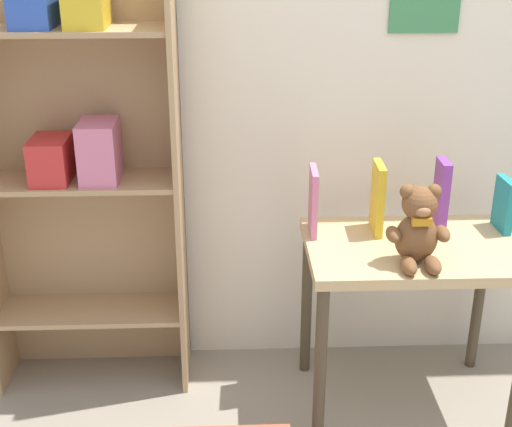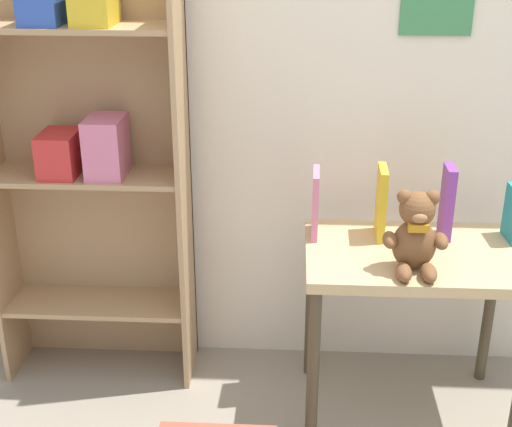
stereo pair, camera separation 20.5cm
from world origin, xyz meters
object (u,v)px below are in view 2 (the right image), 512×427
(teddy_bear, at_px, (416,234))
(book_standing_purple, at_px, (447,202))
(book_standing_pink, at_px, (315,203))
(bookshelf_side, at_px, (88,148))
(display_table, at_px, (414,276))
(book_standing_yellow, at_px, (381,203))

(teddy_bear, xyz_separation_m, book_standing_purple, (0.14, 0.25, 0.01))
(teddy_bear, xyz_separation_m, book_standing_pink, (-0.30, 0.24, -0.00))
(bookshelf_side, distance_m, book_standing_purple, 1.25)
(teddy_bear, height_order, book_standing_pink, teddy_bear)
(display_table, bearing_deg, book_standing_pink, 160.70)
(bookshelf_side, bearing_deg, display_table, -12.19)
(bookshelf_side, xyz_separation_m, book_standing_pink, (0.80, -0.13, -0.14))
(bookshelf_side, distance_m, book_standing_yellow, 1.04)
(display_table, xyz_separation_m, book_standing_pink, (-0.33, 0.12, 0.21))
(book_standing_pink, bearing_deg, book_standing_purple, 2.46)
(teddy_bear, bearing_deg, book_standing_yellow, 108.13)
(display_table, distance_m, teddy_bear, 0.25)
(teddy_bear, distance_m, book_standing_yellow, 0.25)
(book_standing_purple, bearing_deg, bookshelf_side, 175.38)
(book_standing_yellow, bearing_deg, display_table, -44.26)
(bookshelf_side, relative_size, book_standing_pink, 7.00)
(display_table, bearing_deg, book_standing_purple, 47.48)
(display_table, height_order, book_standing_purple, book_standing_purple)
(display_table, xyz_separation_m, teddy_bear, (-0.03, -0.13, 0.21))
(teddy_bear, bearing_deg, bookshelf_side, 161.30)
(book_standing_pink, distance_m, book_standing_purple, 0.44)
(book_standing_yellow, xyz_separation_m, book_standing_purple, (0.22, 0.01, 0.00))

